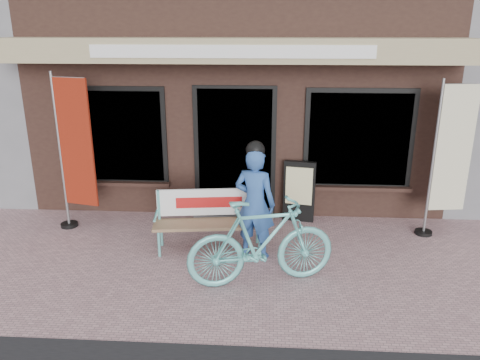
# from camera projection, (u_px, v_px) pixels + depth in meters

# --- Properties ---
(ground) EXTENTS (70.00, 70.00, 0.00)m
(ground) POSITION_uv_depth(u_px,v_px,m) (224.00, 272.00, 6.17)
(ground) COLOR #B58A8E
(ground) RESTS_ON ground
(storefront) EXTENTS (7.00, 6.77, 6.00)m
(storefront) POSITION_uv_depth(u_px,v_px,m) (245.00, 31.00, 9.95)
(storefront) COLOR black
(storefront) RESTS_ON ground
(bench) EXTENTS (1.63, 0.60, 0.86)m
(bench) POSITION_uv_depth(u_px,v_px,m) (209.00, 215.00, 6.72)
(bench) COLOR #61BEBA
(bench) RESTS_ON ground
(person) EXTENTS (0.66, 0.53, 1.66)m
(person) POSITION_uv_depth(u_px,v_px,m) (255.00, 201.00, 6.36)
(person) COLOR #2D559D
(person) RESTS_ON ground
(bicycle) EXTENTS (1.93, 0.99, 1.12)m
(bicycle) POSITION_uv_depth(u_px,v_px,m) (261.00, 242.00, 5.74)
(bicycle) COLOR #61BEBA
(bicycle) RESTS_ON ground
(nobori_red) EXTENTS (0.73, 0.32, 2.47)m
(nobori_red) POSITION_uv_depth(u_px,v_px,m) (74.00, 151.00, 7.11)
(nobori_red) COLOR gray
(nobori_red) RESTS_ON ground
(nobori_cream) EXTENTS (0.71, 0.29, 2.39)m
(nobori_cream) POSITION_uv_depth(u_px,v_px,m) (449.00, 158.00, 6.92)
(nobori_cream) COLOR gray
(nobori_cream) RESTS_ON ground
(menu_stand) EXTENTS (0.52, 0.20, 1.02)m
(menu_stand) POSITION_uv_depth(u_px,v_px,m) (299.00, 191.00, 7.65)
(menu_stand) COLOR black
(menu_stand) RESTS_ON ground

